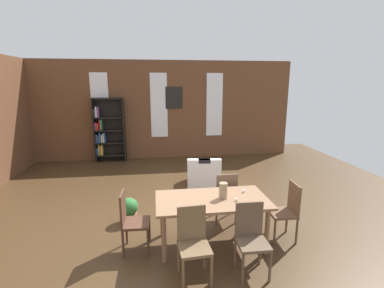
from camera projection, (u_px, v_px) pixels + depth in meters
name	position (u px, v px, depth m)	size (l,w,h in m)	color
ground_plane	(167.00, 223.00, 5.03)	(11.88, 11.88, 0.00)	#442F1B
back_wall_brick	(159.00, 110.00, 9.15)	(9.02, 0.12, 3.24)	brown
window_pane_0	(100.00, 106.00, 8.80)	(0.55, 0.02, 2.10)	white
window_pane_1	(159.00, 106.00, 9.05)	(0.55, 0.02, 2.10)	white
window_pane_2	(214.00, 105.00, 9.30)	(0.55, 0.02, 2.10)	white
dining_table	(212.00, 204.00, 4.23)	(1.72, 0.92, 0.77)	#866245
vase_on_table	(223.00, 191.00, 4.21)	(0.13, 0.13, 0.25)	#998466
tealight_candle_0	(236.00, 200.00, 4.12)	(0.04, 0.04, 0.04)	silver
tealight_candle_1	(244.00, 191.00, 4.45)	(0.04, 0.04, 0.05)	silver
dining_chair_far_right	(225.00, 195.00, 4.98)	(0.41, 0.41, 0.95)	brown
dining_chair_head_right	(287.00, 209.00, 4.43)	(0.41, 0.41, 0.95)	brown
dining_chair_head_left	(131.00, 219.00, 4.10)	(0.42, 0.42, 0.95)	#4F3023
dining_chair_near_right	(251.00, 236.00, 3.66)	(0.41, 0.41, 0.95)	brown
dining_chair_near_left	(193.00, 241.00, 3.55)	(0.43, 0.43, 0.95)	brown
bookshelf_tall	(107.00, 130.00, 8.82)	(0.97, 0.31, 2.05)	black
armchair_white	(203.00, 175.00, 6.83)	(0.89, 0.89, 0.75)	white
potted_plant_by_shelf	(129.00, 210.00, 5.02)	(0.33, 0.33, 0.46)	#9E6042
framed_picture	(174.00, 98.00, 9.06)	(0.56, 0.03, 0.72)	black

